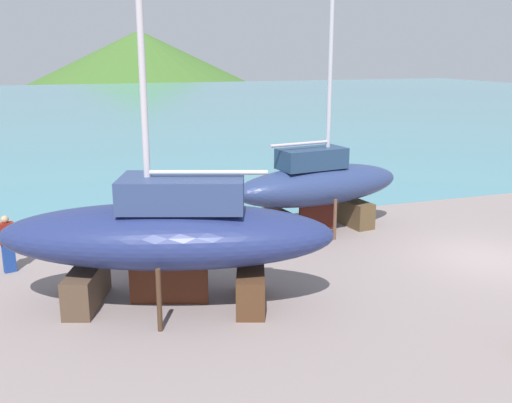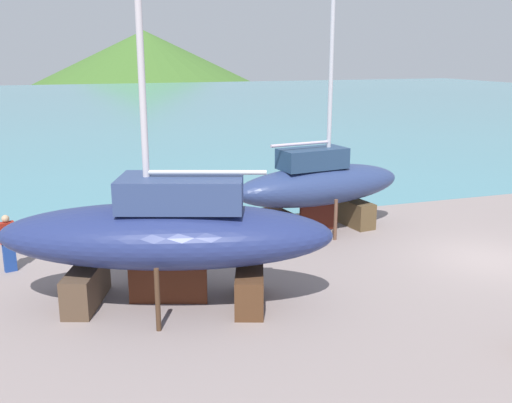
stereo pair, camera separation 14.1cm
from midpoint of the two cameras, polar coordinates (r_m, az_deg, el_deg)
The scene contains 5 objects.
sea_water at distance 74.36m, azimuth -9.09°, elevation 9.31°, with size 158.66×104.14×0.01m, color teal.
headland_hill at distance 197.95m, azimuth -10.71°, elevation 12.29°, with size 110.61×110.61×26.10m, color #416B2A.
sailboat_small_center at distance 14.87m, azimuth -8.37°, elevation -3.09°, with size 8.85×5.33×14.21m.
sailboat_far_slipway at distance 20.91m, azimuth 6.35°, elevation 1.61°, with size 6.79×2.81×11.34m.
worker at distance 18.68m, azimuth -22.80°, elevation -3.68°, with size 0.49×0.35×1.73m.
Camera 2 is at (-12.37, -14.15, 6.32)m, focal length 41.09 mm.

